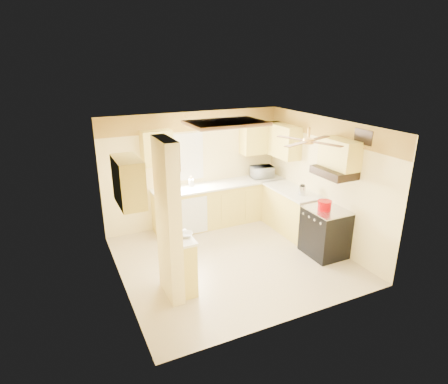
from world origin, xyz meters
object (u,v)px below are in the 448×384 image
microwave (262,172)px  bowl (185,235)px  stove (325,232)px  dutch_oven (325,205)px  kettle (302,190)px

microwave → bowl: microwave is taller
stove → bowl: 2.80m
stove → dutch_oven: bearing=160.5°
dutch_oven → kettle: (0.07, 0.78, 0.04)m
stove → dutch_oven: dutch_oven is taller
stove → bowl: bearing=179.4°
stove → microwave: bearing=93.0°
stove → microwave: (-0.11, 2.15, 0.62)m
bowl → stove: bearing=-0.6°
bowl → kettle: (2.77, 0.77, 0.07)m
kettle → dutch_oven: bearing=-95.4°
dutch_oven → kettle: 0.78m
kettle → bowl: bearing=-164.5°
bowl → kettle: kettle is taller
microwave → bowl: (-2.64, -2.12, -0.11)m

